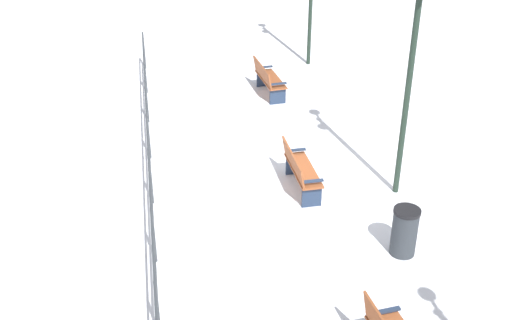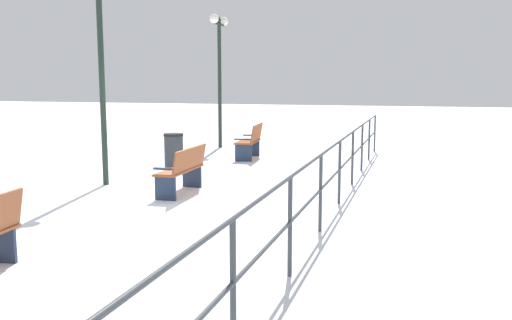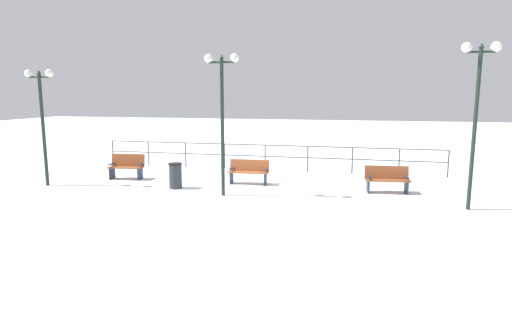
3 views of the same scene
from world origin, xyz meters
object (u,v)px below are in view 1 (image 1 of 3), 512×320
at_px(lamppost_middle, 415,37).
at_px(trash_bin, 404,231).
at_px(bench_third, 268,79).
at_px(bench_second, 300,170).

relative_size(lamppost_middle, trash_bin, 5.07).
bearing_deg(lamppost_middle, bench_third, 107.30).
height_order(bench_second, lamppost_middle, lamppost_middle).
xyz_separation_m(bench_second, bench_third, (0.27, 4.90, -0.01)).
relative_size(bench_third, lamppost_middle, 0.33).
bearing_deg(trash_bin, lamppost_middle, 72.49).
bearing_deg(trash_bin, bench_second, 118.96).
bearing_deg(bench_second, trash_bin, -62.87).
bearing_deg(bench_second, bench_third, 84.99).
xyz_separation_m(bench_second, lamppost_middle, (1.92, -0.39, 2.77)).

